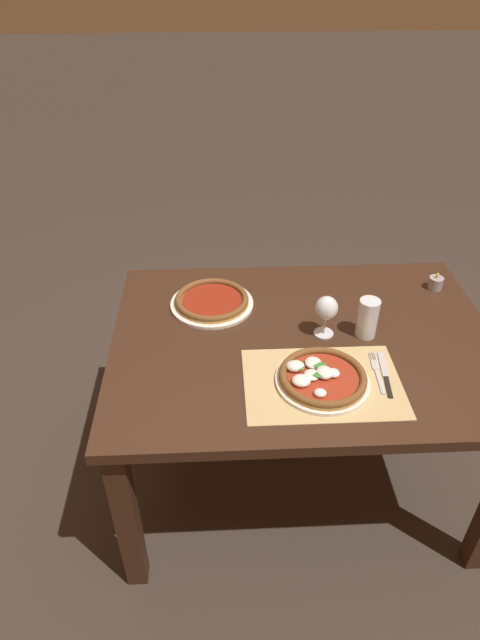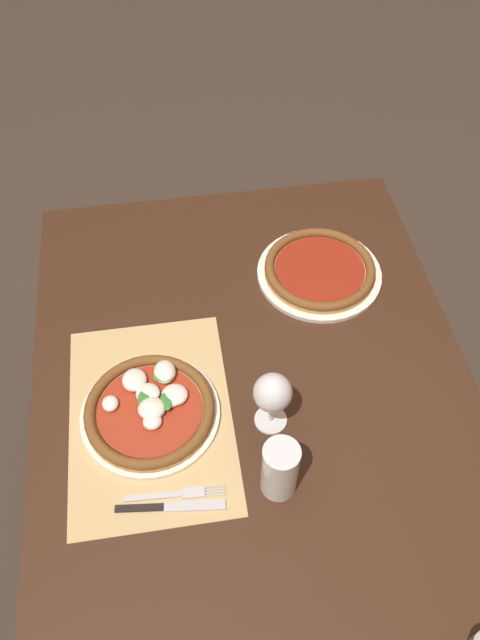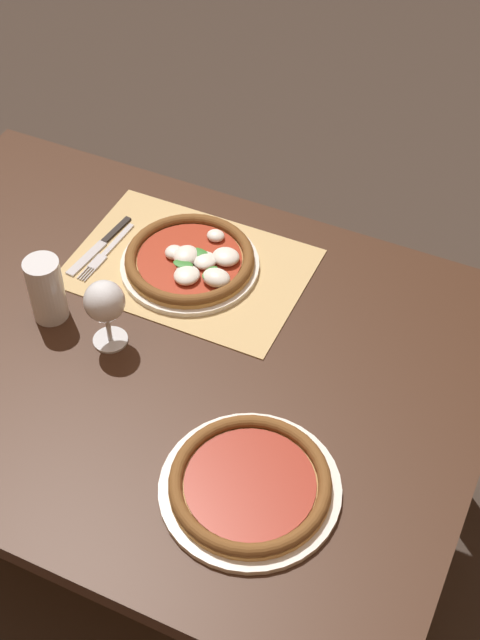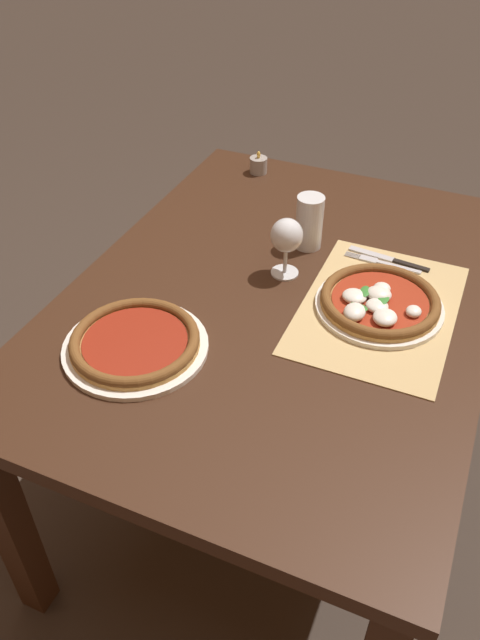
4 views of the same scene
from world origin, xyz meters
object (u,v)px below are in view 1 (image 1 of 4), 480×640
object	(u,v)px
fork	(377,372)
knife	(385,374)
pizza_near	(321,377)
wine_glass	(326,310)
pint_glass	(367,319)
pizza_far	(212,301)
votive_candle	(435,283)

from	to	relation	value
fork	knife	world-z (taller)	knife
pizza_near	wine_glass	xyz separation A→B (m)	(0.05, 0.25, 0.08)
wine_glass	pint_glass	size ratio (longest dim) A/B	1.07
pizza_far	pint_glass	size ratio (longest dim) A/B	2.18
pizza_far	votive_candle	size ratio (longest dim) A/B	4.40
wine_glass	pizza_far	bearing A→B (deg)	153.36
wine_glass	fork	bearing A→B (deg)	-57.64
wine_glass	pint_glass	bearing A→B (deg)	-4.48
pizza_far	fork	size ratio (longest dim) A/B	1.58
wine_glass	fork	distance (m)	0.27
pizza_far	fork	bearing A→B (deg)	-37.90
pizza_far	pizza_near	bearing A→B (deg)	-52.69
pint_glass	fork	size ratio (longest dim) A/B	0.72
pizza_near	fork	distance (m)	0.19
wine_glass	knife	bearing A→B (deg)	-54.71
wine_glass	pint_glass	world-z (taller)	wine_glass
knife	votive_candle	size ratio (longest dim) A/B	2.99
pizza_far	fork	xyz separation A→B (m)	(0.53, -0.41, -0.01)
knife	votive_candle	world-z (taller)	votive_candle
wine_glass	votive_candle	xyz separation A→B (m)	(0.49, 0.27, -0.08)
fork	votive_candle	world-z (taller)	votive_candle
pizza_near	knife	size ratio (longest dim) A/B	1.38
pizza_far	wine_glass	bearing A→B (deg)	-26.64
wine_glass	knife	size ratio (longest dim) A/B	0.72
pizza_near	votive_candle	bearing A→B (deg)	43.79
pizza_near	wine_glass	size ratio (longest dim) A/B	1.93
knife	wine_glass	bearing A→B (deg)	125.29
pizza_near	pint_glass	size ratio (longest dim) A/B	2.06
pizza_near	pizza_far	distance (m)	0.57
fork	wine_glass	bearing A→B (deg)	122.36
fork	votive_candle	bearing A→B (deg)	53.80
pizza_near	pint_glass	world-z (taller)	pint_glass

